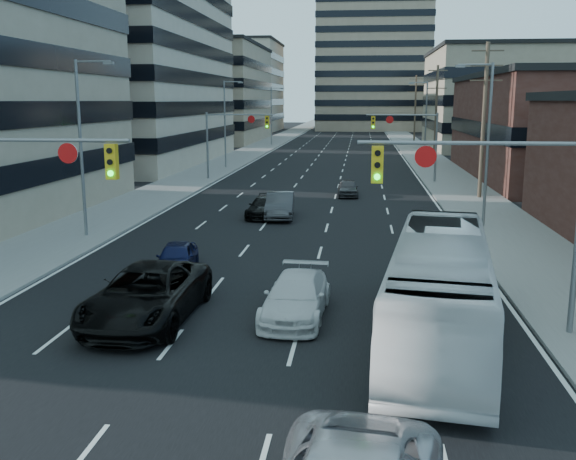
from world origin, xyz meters
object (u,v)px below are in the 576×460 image
(white_van, at_px, (296,297))
(sedan_blue, at_px, (177,258))
(transit_bus, at_px, (440,289))
(black_pickup, at_px, (147,295))

(white_van, relative_size, sedan_blue, 1.29)
(sedan_blue, bearing_deg, transit_bus, -40.32)
(black_pickup, bearing_deg, transit_bus, -3.25)
(black_pickup, distance_m, transit_bus, 9.20)
(black_pickup, height_order, sedan_blue, black_pickup)
(transit_bus, relative_size, sedan_blue, 3.08)
(black_pickup, distance_m, white_van, 4.83)
(black_pickup, height_order, transit_bus, transit_bus)
(white_van, height_order, transit_bus, transit_bus)
(sedan_blue, bearing_deg, white_van, -48.94)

